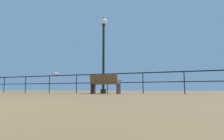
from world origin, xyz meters
TOP-DOWN VIEW (x-y plane):
  - pier_railing at (0.00, 7.95)m, footprint 21.97×0.05m
  - bench_near_left at (0.18, 7.16)m, footprint 1.47×0.70m
  - lamppost_center at (-0.32, 8.16)m, footprint 0.35×0.35m
  - seagull_on_rail at (-3.18, 7.94)m, footprint 0.42×0.19m

SIDE VIEW (x-z plane):
  - bench_near_left at x=0.18m, z-range 0.06..0.97m
  - pier_railing at x=0.00m, z-range 0.24..1.26m
  - seagull_on_rail at x=-3.18m, z-range 1.01..1.20m
  - lamppost_center at x=-0.32m, z-range 0.32..4.51m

